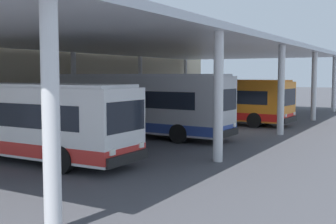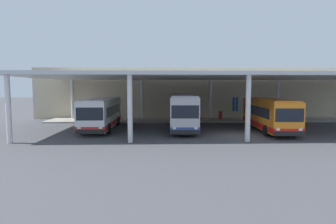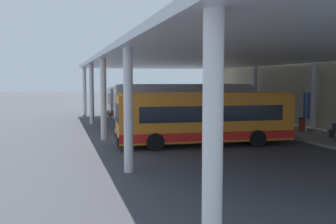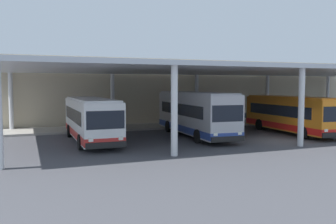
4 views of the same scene
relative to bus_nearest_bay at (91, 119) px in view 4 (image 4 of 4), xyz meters
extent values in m
plane|color=#47474C|center=(12.87, -4.68, -1.66)|extent=(200.00, 200.00, 0.00)
cube|color=#A39E93|center=(12.87, 7.07, -1.57)|extent=(42.00, 4.50, 0.18)
cube|color=#C1B293|center=(12.87, 10.32, 1.82)|extent=(48.00, 1.60, 6.96)
cube|color=silver|center=(12.87, 0.82, 3.74)|extent=(40.00, 17.00, 0.30)
cylinder|color=silver|center=(-5.63, 8.82, 0.97)|extent=(0.40, 0.40, 5.25)
cylinder|color=silver|center=(3.62, -7.18, 0.97)|extent=(0.40, 0.40, 5.25)
cylinder|color=silver|center=(3.62, 8.82, 0.97)|extent=(0.40, 0.40, 5.25)
cylinder|color=silver|center=(12.87, -7.18, 0.97)|extent=(0.40, 0.40, 5.25)
cylinder|color=silver|center=(12.87, 8.82, 0.97)|extent=(0.40, 0.40, 5.25)
cylinder|color=silver|center=(22.12, 8.82, 0.97)|extent=(0.40, 0.40, 5.25)
cylinder|color=silver|center=(31.37, 8.82, 0.97)|extent=(0.40, 0.40, 5.25)
cube|color=white|center=(0.00, 0.00, 0.04)|extent=(2.55, 10.41, 2.70)
cube|color=red|center=(0.00, 0.00, -0.96)|extent=(2.57, 10.43, 0.50)
cube|color=black|center=(0.00, 0.15, 0.34)|extent=(2.58, 8.54, 0.90)
cube|color=black|center=(0.02, -5.15, 0.39)|extent=(2.30, 0.13, 1.10)
cube|color=black|center=(0.02, -5.24, -1.11)|extent=(2.45, 0.17, 0.36)
cube|color=white|center=(0.00, 0.00, 1.45)|extent=(2.35, 9.99, 0.12)
cube|color=yellow|center=(0.02, -5.12, 1.21)|extent=(1.75, 0.13, 0.28)
cube|color=white|center=(-0.88, -5.23, -0.76)|extent=(0.28, 0.08, 0.20)
cube|color=white|center=(0.92, -5.23, -0.76)|extent=(0.28, 0.08, 0.20)
cylinder|color=black|center=(-1.21, -3.23, -1.16)|extent=(0.28, 1.00, 1.00)
cylinder|color=black|center=(1.24, -3.22, -1.16)|extent=(0.28, 1.00, 1.00)
cylinder|color=black|center=(-1.24, 2.85, -1.16)|extent=(0.28, 1.00, 1.00)
cylinder|color=black|center=(1.21, 2.86, -1.16)|extent=(0.28, 1.00, 1.00)
cube|color=#B7B7BC|center=(8.32, -0.16, 0.24)|extent=(3.04, 11.31, 3.10)
cube|color=#2D4799|center=(8.32, -0.16, -0.96)|extent=(3.07, 11.33, 0.50)
cube|color=black|center=(8.33, -0.01, 0.54)|extent=(2.99, 9.30, 0.90)
cube|color=black|center=(8.05, -5.70, 0.59)|extent=(2.30, 0.23, 1.10)
cube|color=black|center=(8.04, -5.79, -1.11)|extent=(2.45, 0.28, 0.36)
cube|color=silver|center=(8.32, -0.16, 1.85)|extent=(2.82, 10.85, 0.12)
cube|color=yellow|center=(8.05, -5.67, 1.61)|extent=(1.75, 0.21, 0.28)
cube|color=white|center=(7.15, -5.73, -0.76)|extent=(0.28, 0.09, 0.20)
cube|color=white|center=(8.94, -5.82, -0.76)|extent=(0.28, 0.09, 0.20)
cylinder|color=black|center=(6.93, -3.56, -1.16)|extent=(0.33, 1.01, 1.00)
cylinder|color=black|center=(9.37, -3.68, -1.16)|extent=(0.33, 1.01, 1.00)
cylinder|color=black|center=(7.25, 2.98, -1.16)|extent=(0.33, 1.01, 1.00)
cylinder|color=black|center=(9.69, 2.86, -1.16)|extent=(0.33, 1.01, 1.00)
cube|color=orange|center=(16.72, -1.63, 0.04)|extent=(3.15, 10.54, 2.70)
cube|color=red|center=(16.72, -1.63, -0.96)|extent=(3.17, 10.56, 0.50)
cube|color=black|center=(16.73, -1.48, 0.34)|extent=(3.07, 8.67, 0.90)
cube|color=black|center=(16.40, -6.77, 0.39)|extent=(2.30, 0.26, 1.10)
cube|color=black|center=(16.39, -6.86, -1.11)|extent=(2.46, 0.31, 0.36)
cube|color=orange|center=(16.72, -1.63, 1.45)|extent=(2.92, 10.11, 0.12)
cube|color=yellow|center=(16.40, -6.74, 1.21)|extent=(1.75, 0.23, 0.28)
cube|color=white|center=(15.49, -6.79, -0.76)|extent=(0.28, 0.10, 0.20)
cylinder|color=black|center=(15.29, -4.77, -1.16)|extent=(0.34, 1.02, 1.00)
cylinder|color=black|center=(17.74, -4.92, -1.16)|extent=(0.34, 1.02, 1.00)
cylinder|color=black|center=(15.67, 1.30, -1.16)|extent=(0.34, 1.02, 1.00)
cylinder|color=black|center=(18.12, 1.15, -1.16)|extent=(0.34, 1.02, 1.00)
cube|color=#383D47|center=(17.85, 7.07, -1.03)|extent=(1.80, 0.44, 0.08)
cube|color=#383D47|center=(17.85, 7.27, -0.78)|extent=(1.80, 0.06, 0.44)
cube|color=#2D2D33|center=(17.15, 7.07, -1.25)|extent=(0.10, 0.36, 0.45)
cube|color=#2D2D33|center=(18.55, 7.07, -1.25)|extent=(0.10, 0.36, 0.45)
cylinder|color=maroon|center=(13.90, 7.11, -1.03)|extent=(0.48, 0.48, 0.90)
cylinder|color=black|center=(13.90, 7.11, -0.54)|extent=(0.52, 0.52, 0.08)
cylinder|color=#B2B2B7|center=(15.58, 6.27, 0.12)|extent=(0.12, 0.12, 3.20)
cube|color=#285199|center=(15.58, 6.25, 0.51)|extent=(0.70, 0.04, 1.80)
camera|label=1|loc=(-12.63, -14.16, 1.88)|focal=46.70mm
camera|label=2|loc=(5.81, -28.86, 2.61)|focal=29.92mm
camera|label=3|loc=(38.16, -10.00, 2.28)|focal=41.25mm
camera|label=4|loc=(-4.33, -26.35, 2.44)|focal=38.49mm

